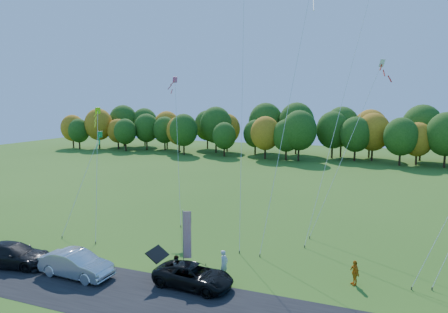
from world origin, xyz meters
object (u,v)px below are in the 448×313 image
(person_east, at_px, (355,273))
(silver_sedan, at_px, (76,264))
(feather_flag, at_px, (186,234))
(black_suv, at_px, (193,276))

(person_east, bearing_deg, silver_sedan, -106.48)
(silver_sedan, xyz_separation_m, feather_flag, (6.37, 3.17, 1.78))
(feather_flag, bearing_deg, person_east, 11.22)
(black_suv, distance_m, feather_flag, 2.90)
(person_east, distance_m, feather_flag, 10.86)
(silver_sedan, bearing_deg, person_east, -70.52)
(black_suv, height_order, silver_sedan, silver_sedan)
(person_east, xyz_separation_m, feather_flag, (-10.50, -2.08, 1.82))
(person_east, bearing_deg, black_suv, -101.19)
(black_suv, height_order, person_east, person_east)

